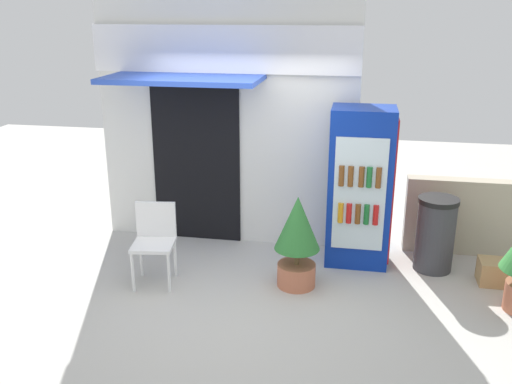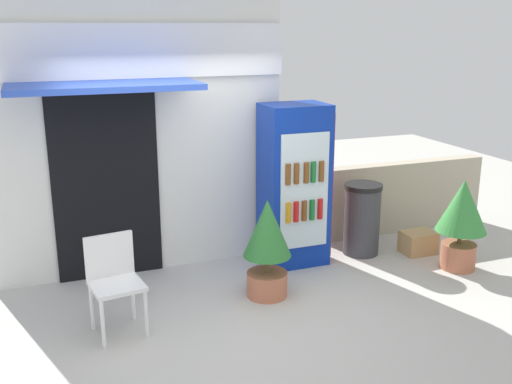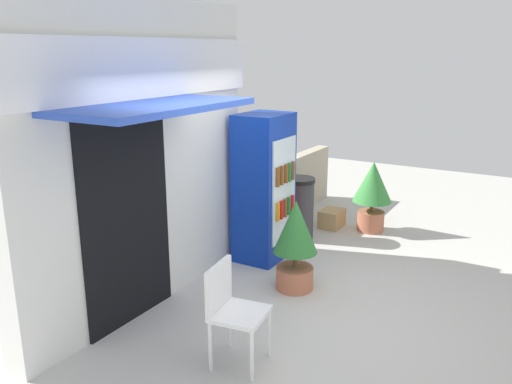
{
  "view_description": "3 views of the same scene",
  "coord_description": "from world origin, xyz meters",
  "px_view_note": "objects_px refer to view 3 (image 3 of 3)",
  "views": [
    {
      "loc": [
        1.3,
        -5.39,
        3.03
      ],
      "look_at": [
        0.22,
        0.46,
        1.05
      ],
      "focal_mm": 39.12,
      "sensor_mm": 36.0,
      "label": 1
    },
    {
      "loc": [
        -1.46,
        -5.08,
        2.79
      ],
      "look_at": [
        0.67,
        0.51,
        1.11
      ],
      "focal_mm": 41.43,
      "sensor_mm": 36.0,
      "label": 2
    },
    {
      "loc": [
        -4.34,
        -2.13,
        2.72
      ],
      "look_at": [
        0.44,
        0.67,
        1.19
      ],
      "focal_mm": 36.55,
      "sensor_mm": 36.0,
      "label": 3
    }
  ],
  "objects_px": {
    "cardboard_box": "(332,218)",
    "plastic_chair": "(231,305)",
    "potted_plant_curbside": "(372,189)",
    "drink_cooler": "(265,188)",
    "potted_plant_near_shop": "(295,239)",
    "trash_bin": "(298,208)"
  },
  "relations": [
    {
      "from": "drink_cooler",
      "to": "potted_plant_curbside",
      "type": "bearing_deg",
      "value": -27.33
    },
    {
      "from": "drink_cooler",
      "to": "trash_bin",
      "type": "xyz_separation_m",
      "value": [
        0.91,
        -0.06,
        -0.51
      ]
    },
    {
      "from": "drink_cooler",
      "to": "potted_plant_curbside",
      "type": "distance_m",
      "value": 1.98
    },
    {
      "from": "drink_cooler",
      "to": "potted_plant_near_shop",
      "type": "relative_size",
      "value": 1.8
    },
    {
      "from": "trash_bin",
      "to": "drink_cooler",
      "type": "bearing_deg",
      "value": 176.18
    },
    {
      "from": "drink_cooler",
      "to": "plastic_chair",
      "type": "xyz_separation_m",
      "value": [
        -2.27,
        -0.95,
        -0.42
      ]
    },
    {
      "from": "drink_cooler",
      "to": "plastic_chair",
      "type": "height_order",
      "value": "drink_cooler"
    },
    {
      "from": "potted_plant_near_shop",
      "to": "potted_plant_curbside",
      "type": "height_order",
      "value": "potted_plant_curbside"
    },
    {
      "from": "plastic_chair",
      "to": "potted_plant_curbside",
      "type": "height_order",
      "value": "potted_plant_curbside"
    },
    {
      "from": "plastic_chair",
      "to": "trash_bin",
      "type": "xyz_separation_m",
      "value": [
        3.18,
        0.89,
        -0.09
      ]
    },
    {
      "from": "potted_plant_curbside",
      "to": "trash_bin",
      "type": "xyz_separation_m",
      "value": [
        -0.83,
        0.84,
        -0.2
      ]
    },
    {
      "from": "drink_cooler",
      "to": "cardboard_box",
      "type": "xyz_separation_m",
      "value": [
        1.6,
        -0.32,
        -0.83
      ]
    },
    {
      "from": "plastic_chair",
      "to": "potted_plant_curbside",
      "type": "relative_size",
      "value": 0.85
    },
    {
      "from": "potted_plant_curbside",
      "to": "cardboard_box",
      "type": "relative_size",
      "value": 2.62
    },
    {
      "from": "potted_plant_curbside",
      "to": "cardboard_box",
      "type": "distance_m",
      "value": 0.79
    },
    {
      "from": "plastic_chair",
      "to": "potted_plant_near_shop",
      "type": "distance_m",
      "value": 1.62
    },
    {
      "from": "cardboard_box",
      "to": "plastic_chair",
      "type": "bearing_deg",
      "value": -170.76
    },
    {
      "from": "trash_bin",
      "to": "potted_plant_near_shop",
      "type": "bearing_deg",
      "value": -155.38
    },
    {
      "from": "potted_plant_curbside",
      "to": "trash_bin",
      "type": "distance_m",
      "value": 1.2
    },
    {
      "from": "potted_plant_curbside",
      "to": "drink_cooler",
      "type": "bearing_deg",
      "value": 152.67
    },
    {
      "from": "potted_plant_curbside",
      "to": "trash_bin",
      "type": "bearing_deg",
      "value": 134.7
    },
    {
      "from": "drink_cooler",
      "to": "potted_plant_near_shop",
      "type": "xyz_separation_m",
      "value": [
        -0.66,
        -0.78,
        -0.35
      ]
    }
  ]
}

